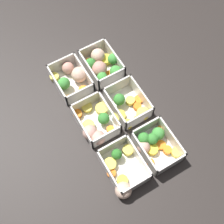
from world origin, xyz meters
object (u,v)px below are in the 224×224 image
container_far_left (102,65)px  container_far_center (128,105)px  container_far_right (155,144)px  container_near_left (72,78)px  container_near_center (95,124)px  container_near_right (122,171)px

container_far_left → container_far_center: bearing=-0.6°
container_far_right → container_far_center: bearing=180.0°
container_near_left → container_far_right: 0.34m
container_near_left → container_far_right: (0.32, 0.11, -0.00)m
container_far_left → container_far_right: size_ratio=1.00×
container_near_left → container_far_right: size_ratio=1.02×
container_far_left → container_far_right: (0.31, -0.00, -0.00)m
container_far_right → container_near_center: bearing=-140.0°
container_near_center → container_far_left: 0.21m
container_far_left → container_far_center: same height
container_near_center → container_far_left: size_ratio=1.19×
container_near_right → container_near_left: bearing=177.2°
container_far_left → container_near_left: bearing=-93.8°
container_near_center → container_far_left: same height
container_near_right → container_far_right: 0.12m
container_far_left → container_far_right: same height
container_near_center → container_near_left: bearing=175.9°
container_near_right → container_far_right: size_ratio=1.17×
container_far_right → container_near_right: bearing=-80.2°
container_near_left → container_near_right: (0.34, -0.02, -0.00)m
container_near_center → container_far_left: bearing=145.0°
container_near_right → container_far_center: size_ratio=1.12×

